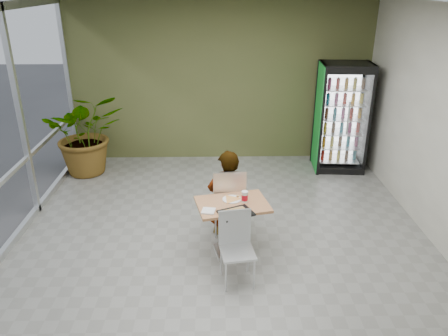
{
  "coord_description": "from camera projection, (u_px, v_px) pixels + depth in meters",
  "views": [
    {
      "loc": [
        -0.09,
        -5.16,
        3.45
      ],
      "look_at": [
        0.02,
        0.55,
        1.0
      ],
      "focal_mm": 35.0,
      "sensor_mm": 36.0,
      "label": 1
    }
  ],
  "objects": [
    {
      "name": "seated_woman",
      "position": [
        228.0,
        202.0,
        6.34
      ],
      "size": [
        0.63,
        0.44,
        1.59
      ],
      "primitive_type": "imported",
      "rotation": [
        0.0,
        0.0,
        3.26
      ],
      "color": "black",
      "rests_on": "ground"
    },
    {
      "name": "cafeteria_tray",
      "position": [
        236.0,
        213.0,
        5.49
      ],
      "size": [
        0.5,
        0.44,
        0.02
      ],
      "primitive_type": "cube",
      "rotation": [
        0.0,
        0.0,
        0.42
      ],
      "color": "black",
      "rests_on": "dining_table"
    },
    {
      "name": "soda_cup",
      "position": [
        245.0,
        197.0,
        5.77
      ],
      "size": [
        0.09,
        0.09,
        0.15
      ],
      "color": "white",
      "rests_on": "dining_table"
    },
    {
      "name": "napkin_stack",
      "position": [
        208.0,
        211.0,
        5.55
      ],
      "size": [
        0.19,
        0.19,
        0.02
      ],
      "primitive_type": "cube",
      "rotation": [
        0.0,
        0.0,
        -0.18
      ],
      "color": "white",
      "rests_on": "dining_table"
    },
    {
      "name": "dining_table",
      "position": [
        232.0,
        217.0,
        5.85
      ],
      "size": [
        1.05,
        0.83,
        0.75
      ],
      "rotation": [
        0.0,
        0.0,
        0.22
      ],
      "color": "tan",
      "rests_on": "ground"
    },
    {
      "name": "potted_plant",
      "position": [
        86.0,
        133.0,
        8.27
      ],
      "size": [
        1.72,
        1.58,
        1.59
      ],
      "primitive_type": "imported",
      "rotation": [
        0.0,
        0.0,
        0.28
      ],
      "color": "#386D2B",
      "rests_on": "ground"
    },
    {
      "name": "beverage_fridge",
      "position": [
        342.0,
        118.0,
        8.37
      ],
      "size": [
        1.0,
        0.79,
        2.08
      ],
      "rotation": [
        0.0,
        0.0,
        -0.07
      ],
      "color": "black",
      "rests_on": "ground"
    },
    {
      "name": "chair_far",
      "position": [
        229.0,
        197.0,
        6.24
      ],
      "size": [
        0.51,
        0.52,
        1.04
      ],
      "rotation": [
        0.0,
        0.0,
        3.26
      ],
      "color": "silver",
      "rests_on": "ground"
    },
    {
      "name": "pizza_plate",
      "position": [
        232.0,
        199.0,
        5.85
      ],
      "size": [
        0.36,
        0.32,
        0.03
      ],
      "color": "white",
      "rests_on": "dining_table"
    },
    {
      "name": "chair_near",
      "position": [
        236.0,
        241.0,
        5.33
      ],
      "size": [
        0.46,
        0.46,
        0.91
      ],
      "rotation": [
        0.0,
        0.0,
        0.15
      ],
      "color": "silver",
      "rests_on": "ground"
    },
    {
      "name": "ground",
      "position": [
        223.0,
        249.0,
        6.1
      ],
      "size": [
        7.0,
        7.0,
        0.0
      ],
      "primitive_type": "plane",
      "color": "gray",
      "rests_on": "ground"
    },
    {
      "name": "room_envelope",
      "position": [
        223.0,
        141.0,
        5.47
      ],
      "size": [
        6.0,
        7.0,
        3.2
      ],
      "primitive_type": null,
      "color": "silver",
      "rests_on": "ground"
    }
  ]
}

